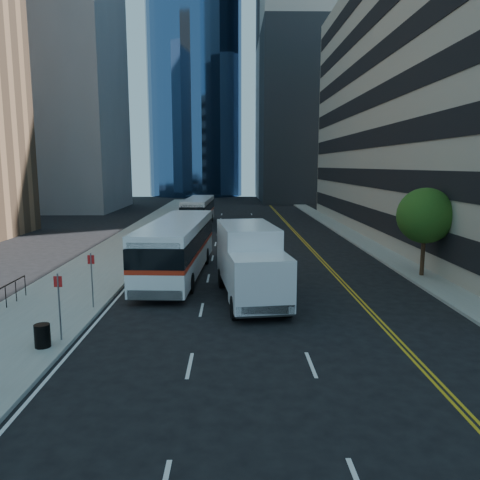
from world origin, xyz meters
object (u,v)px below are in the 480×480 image
Objects in this scene: bus_rear at (199,211)px; box_truck at (250,262)px; trash_can at (42,336)px; bus_front at (178,246)px; street_tree at (425,216)px.

box_truck is at bearing -78.67° from bus_rear.
trash_can is (-7.59, -6.35, -1.32)m from box_truck.
bus_rear is at bearing 94.29° from bus_front.
street_tree is 6.19× the size of trash_can.
box_truck is at bearing -47.69° from bus_front.
street_tree is 0.66× the size of box_truck.
bus_front reaches higher than trash_can.
street_tree reaches higher than bus_rear.
bus_rear is at bearing 85.07° from trash_can.
street_tree is at bearing 0.32° from bus_front.
bus_rear is 1.50× the size of box_truck.
bus_rear is (-0.47, 23.68, -0.18)m from bus_front.
bus_rear is 14.07× the size of trash_can.
trash_can is (-3.49, -11.39, -1.24)m from bus_front.
street_tree is at bearing 15.79° from box_truck.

